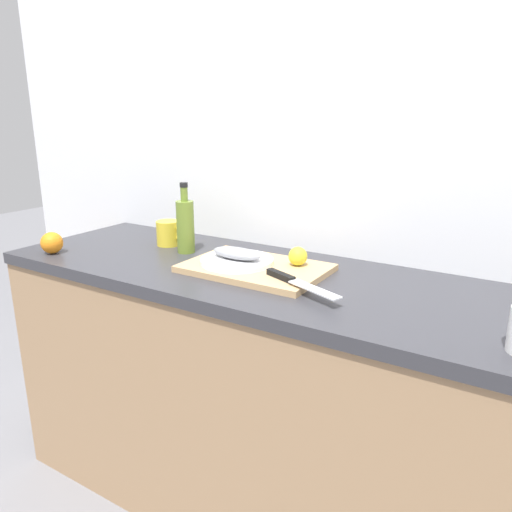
% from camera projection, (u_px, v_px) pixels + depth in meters
% --- Properties ---
extents(ground_plane, '(12.00, 12.00, 0.00)m').
position_uv_depth(ground_plane, '(279.00, 511.00, 1.78)').
color(ground_plane, slate).
extents(back_wall, '(3.20, 0.05, 2.50)m').
position_uv_depth(back_wall, '(330.00, 155.00, 1.70)').
color(back_wall, white).
rests_on(back_wall, ground_plane).
extents(kitchen_counter, '(2.00, 0.60, 0.90)m').
position_uv_depth(kitchen_counter, '(281.00, 403.00, 1.66)').
color(kitchen_counter, '#9E7A56').
rests_on(kitchen_counter, ground_plane).
extents(cutting_board, '(0.45, 0.30, 0.02)m').
position_uv_depth(cutting_board, '(256.00, 268.00, 1.58)').
color(cutting_board, tan).
rests_on(cutting_board, kitchen_counter).
extents(white_plate, '(0.24, 0.24, 0.01)m').
position_uv_depth(white_plate, '(237.00, 261.00, 1.60)').
color(white_plate, white).
rests_on(white_plate, cutting_board).
extents(fish_fillet, '(0.18, 0.08, 0.04)m').
position_uv_depth(fish_fillet, '(237.00, 253.00, 1.59)').
color(fish_fillet, gray).
rests_on(fish_fillet, white_plate).
extents(chef_knife, '(0.28, 0.14, 0.02)m').
position_uv_depth(chef_knife, '(292.00, 280.00, 1.41)').
color(chef_knife, silver).
rests_on(chef_knife, cutting_board).
extents(lemon_0, '(0.06, 0.06, 0.06)m').
position_uv_depth(lemon_0, '(298.00, 256.00, 1.57)').
color(lemon_0, yellow).
rests_on(lemon_0, cutting_board).
extents(olive_oil_bottle, '(0.06, 0.06, 0.25)m').
position_uv_depth(olive_oil_bottle, '(185.00, 225.00, 1.77)').
color(olive_oil_bottle, olive).
rests_on(olive_oil_bottle, kitchen_counter).
extents(coffee_mug_0, '(0.13, 0.09, 0.09)m').
position_uv_depth(coffee_mug_0, '(169.00, 233.00, 1.88)').
color(coffee_mug_0, yellow).
rests_on(coffee_mug_0, kitchen_counter).
extents(orange_0, '(0.08, 0.08, 0.08)m').
position_uv_depth(orange_0, '(52.00, 243.00, 1.77)').
color(orange_0, orange).
rests_on(orange_0, kitchen_counter).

